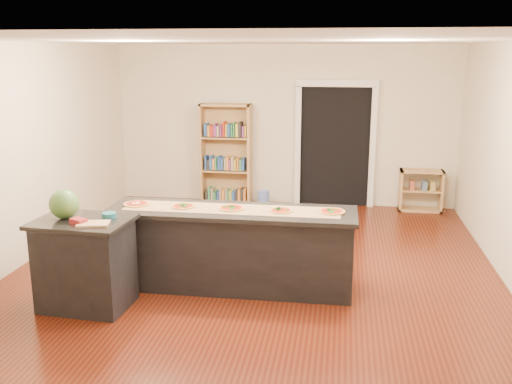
# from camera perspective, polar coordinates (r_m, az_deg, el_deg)

# --- Properties ---
(room) EXTENTS (6.00, 7.00, 2.80)m
(room) POSITION_cam_1_polar(r_m,az_deg,el_deg) (6.73, -0.26, 2.90)
(room) COLOR beige
(room) RESTS_ON ground
(doorway) EXTENTS (1.40, 0.09, 2.21)m
(doorway) POSITION_cam_1_polar(r_m,az_deg,el_deg) (10.09, 7.92, 5.34)
(doorway) COLOR black
(doorway) RESTS_ON room
(kitchen_island) EXTENTS (2.84, 0.77, 0.94)m
(kitchen_island) POSITION_cam_1_polar(r_m,az_deg,el_deg) (6.62, -2.44, -5.63)
(kitchen_island) COLOR black
(kitchen_island) RESTS_ON ground
(side_counter) EXTENTS (0.99, 0.72, 0.97)m
(side_counter) POSITION_cam_1_polar(r_m,az_deg,el_deg) (6.37, -16.70, -6.84)
(side_counter) COLOR black
(side_counter) RESTS_ON ground
(bookshelf) EXTENTS (0.90, 0.32, 1.79)m
(bookshelf) POSITION_cam_1_polar(r_m,az_deg,el_deg) (10.18, -3.03, 3.78)
(bookshelf) COLOR tan
(bookshelf) RESTS_ON ground
(low_shelf) EXTENTS (0.72, 0.31, 0.72)m
(low_shelf) POSITION_cam_1_polar(r_m,az_deg,el_deg) (10.18, 16.14, 0.15)
(low_shelf) COLOR tan
(low_shelf) RESTS_ON ground
(waste_bin) EXTENTS (0.21, 0.21, 0.30)m
(waste_bin) POSITION_cam_1_polar(r_m,az_deg,el_deg) (10.02, 0.76, -0.72)
(waste_bin) COLOR #5D7ACF
(waste_bin) RESTS_ON ground
(kraft_paper) EXTENTS (2.47, 0.46, 0.00)m
(kraft_paper) POSITION_cam_1_polar(r_m,az_deg,el_deg) (6.49, -2.46, -1.71)
(kraft_paper) COLOR #94724C
(kraft_paper) RESTS_ON kitchen_island
(watermelon) EXTENTS (0.31, 0.31, 0.31)m
(watermelon) POSITION_cam_1_polar(r_m,az_deg,el_deg) (6.29, -18.64, -1.15)
(watermelon) COLOR #144214
(watermelon) RESTS_ON side_counter
(cutting_board) EXTENTS (0.35, 0.27, 0.02)m
(cutting_board) POSITION_cam_1_polar(r_m,az_deg,el_deg) (6.01, -15.96, -3.07)
(cutting_board) COLOR tan
(cutting_board) RESTS_ON side_counter
(package_red) EXTENTS (0.18, 0.16, 0.05)m
(package_red) POSITION_cam_1_polar(r_m,az_deg,el_deg) (6.08, -17.33, -2.80)
(package_red) COLOR maroon
(package_red) RESTS_ON side_counter
(package_teal) EXTENTS (0.15, 0.15, 0.06)m
(package_teal) POSITION_cam_1_polar(r_m,az_deg,el_deg) (6.21, -14.46, -2.27)
(package_teal) COLOR #195966
(package_teal) RESTS_ON side_counter
(pizza_a) EXTENTS (0.29, 0.29, 0.02)m
(pizza_a) POSITION_cam_1_polar(r_m,az_deg,el_deg) (6.80, -11.86, -1.17)
(pizza_a) COLOR #B58745
(pizza_a) RESTS_ON kitchen_island
(pizza_b) EXTENTS (0.29, 0.29, 0.02)m
(pizza_b) POSITION_cam_1_polar(r_m,az_deg,el_deg) (6.61, -7.30, -1.41)
(pizza_b) COLOR #B58745
(pizza_b) RESTS_ON kitchen_island
(pizza_c) EXTENTS (0.29, 0.29, 0.02)m
(pizza_c) POSITION_cam_1_polar(r_m,az_deg,el_deg) (6.49, -2.46, -1.61)
(pizza_c) COLOR #B58745
(pizza_c) RESTS_ON kitchen_island
(pizza_d) EXTENTS (0.27, 0.27, 0.02)m
(pizza_d) POSITION_cam_1_polar(r_m,az_deg,el_deg) (6.39, 2.51, -1.86)
(pizza_d) COLOR #B58745
(pizza_d) RESTS_ON kitchen_island
(pizza_e) EXTENTS (0.28, 0.28, 0.02)m
(pizza_e) POSITION_cam_1_polar(r_m,az_deg,el_deg) (6.40, 7.61, -1.93)
(pizza_e) COLOR #B58745
(pizza_e) RESTS_ON kitchen_island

